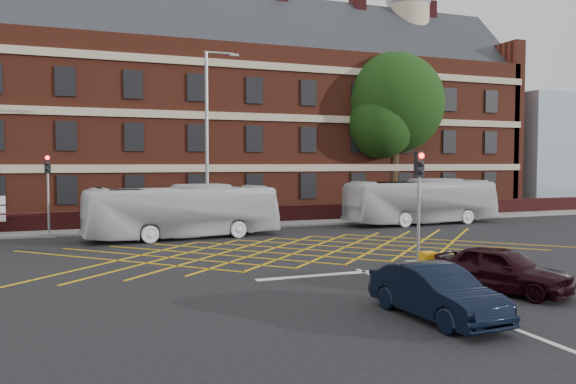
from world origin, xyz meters
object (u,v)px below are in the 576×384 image
object	(u,v)px
bus_left	(183,211)
bus_right	(422,201)
car_maroon	(502,269)
street_lamp	(208,171)
car_navy	(436,292)
utility_cabinet	(428,266)
traffic_light_near	(419,220)
traffic_light_far	(48,203)
deciduous_tree	(393,110)

from	to	relation	value
bus_left	bus_right	xyz separation A→B (m)	(15.24, 1.38, 0.05)
car_maroon	street_lamp	bearing A→B (deg)	84.80
car_navy	utility_cabinet	bearing A→B (deg)	53.93
traffic_light_near	traffic_light_far	size ratio (longest dim) A/B	1.00
car_navy	car_maroon	bearing A→B (deg)	22.28
bus_left	deciduous_tree	distance (m)	20.51
bus_left	bus_right	distance (m)	15.31
car_maroon	deciduous_tree	world-z (taller)	deciduous_tree
car_navy	traffic_light_near	xyz separation A→B (m)	(3.51, 6.04, 1.10)
street_lamp	utility_cabinet	distance (m)	14.86
bus_right	bus_left	bearing A→B (deg)	93.28
street_lamp	utility_cabinet	bearing A→B (deg)	-73.36
car_navy	traffic_light_far	xyz separation A→B (m)	(-9.69, 19.97, 1.10)
car_navy	traffic_light_far	distance (m)	22.23
bus_right	car_navy	world-z (taller)	bus_right
street_lamp	traffic_light_far	bearing A→B (deg)	164.91
bus_left	car_maroon	xyz separation A→B (m)	(6.80, -15.29, -0.69)
bus_right	deciduous_tree	world-z (taller)	deciduous_tree
deciduous_tree	utility_cabinet	xyz separation A→B (m)	(-11.80, -21.76, -7.35)
car_maroon	traffic_light_far	world-z (taller)	traffic_light_far
deciduous_tree	street_lamp	bearing A→B (deg)	-153.96
car_maroon	deciduous_tree	distance (m)	27.11
bus_left	traffic_light_far	size ratio (longest dim) A/B	2.31
traffic_light_near	street_lamp	distance (m)	13.01
car_navy	bus_right	bearing A→B (deg)	53.03
deciduous_tree	utility_cabinet	distance (m)	25.82
bus_left	traffic_light_near	bearing A→B (deg)	-153.51
deciduous_tree	car_maroon	bearing A→B (deg)	-114.07
bus_left	street_lamp	distance (m)	2.65
traffic_light_near	street_lamp	world-z (taller)	street_lamp
traffic_light_near	bus_left	bearing A→B (deg)	121.48
traffic_light_near	traffic_light_far	xyz separation A→B (m)	(-13.20, 13.94, 0.00)
car_maroon	deciduous_tree	size ratio (longest dim) A/B	0.33
car_maroon	utility_cabinet	size ratio (longest dim) A/B	4.22
deciduous_tree	traffic_light_near	bearing A→B (deg)	-118.71
bus_right	traffic_light_far	bearing A→B (deg)	84.02
traffic_light_far	car_maroon	bearing A→B (deg)	-53.95
bus_right	street_lamp	bearing A→B (deg)	90.58
car_navy	car_maroon	distance (m)	3.98
deciduous_tree	traffic_light_near	world-z (taller)	deciduous_tree
car_maroon	traffic_light_near	world-z (taller)	traffic_light_near
bus_right	traffic_light_near	size ratio (longest dim) A/B	2.39
bus_right	car_maroon	distance (m)	18.70
deciduous_tree	traffic_light_near	size ratio (longest dim) A/B	2.85
bus_left	car_maroon	size ratio (longest dim) A/B	2.46
car_maroon	traffic_light_far	bearing A→B (deg)	102.58
car_navy	traffic_light_near	size ratio (longest dim) A/B	0.94
utility_cabinet	deciduous_tree	bearing A→B (deg)	61.53
deciduous_tree	car_navy	bearing A→B (deg)	-119.06
bus_right	car_maroon	bearing A→B (deg)	151.26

